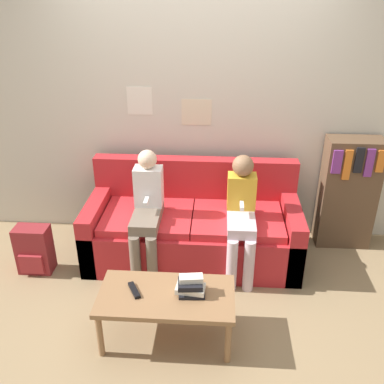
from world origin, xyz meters
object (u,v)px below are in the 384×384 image
coffee_table (166,299)px  tv_remote (134,290)px  person_right (241,211)px  couch (193,228)px  backpack (34,250)px  person_left (147,208)px  bookshelf (348,193)px

coffee_table → tv_remote: size_ratio=5.61×
person_right → couch: bearing=154.5°
coffee_table → backpack: backpack is taller
tv_remote → backpack: bearing=117.7°
couch → tv_remote: bearing=-108.5°
person_left → person_right: person_left is taller
person_left → bookshelf: size_ratio=1.00×
coffee_table → couch: bearing=83.5°
person_left → tv_remote: 0.85m
couch → coffee_table: couch is taller
tv_remote → person_left: bearing=64.1°
couch → person_right: bearing=-25.5°
person_left → tv_remote: bearing=-87.6°
couch → tv_remote: (-0.34, -1.03, 0.11)m
coffee_table → tv_remote: tv_remote is taller
couch → person_left: bearing=-152.2°
bookshelf → backpack: bookshelf is taller
tv_remote → backpack: (-1.02, 0.69, -0.18)m
tv_remote → bookshelf: bookshelf is taller
bookshelf → person_left: bearing=-164.1°
person_right → person_left: bearing=180.0°
person_left → tv_remote: person_left is taller
couch → bookshelf: size_ratio=1.77×
backpack → person_left: bearing=7.9°
coffee_table → person_left: person_left is taller
person_right → backpack: person_right is taller
bookshelf → couch: bearing=-167.5°
coffee_table → tv_remote: (-0.23, 0.01, 0.06)m
person_left → backpack: bearing=-172.1°
couch → person_left: size_ratio=1.77×
person_left → coffee_table: bearing=-72.8°
couch → bookshelf: (1.43, 0.32, 0.25)m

